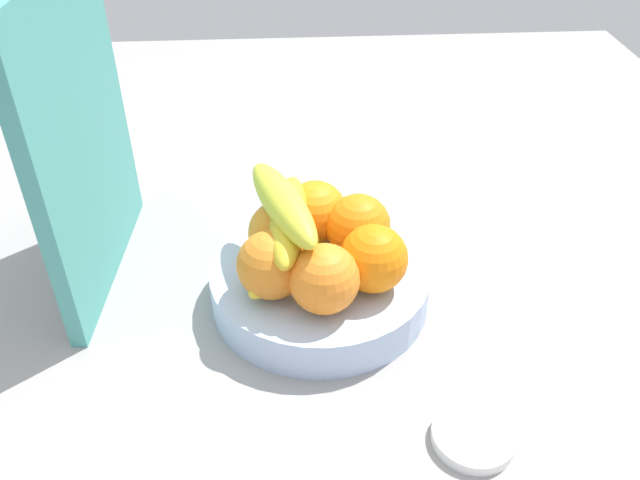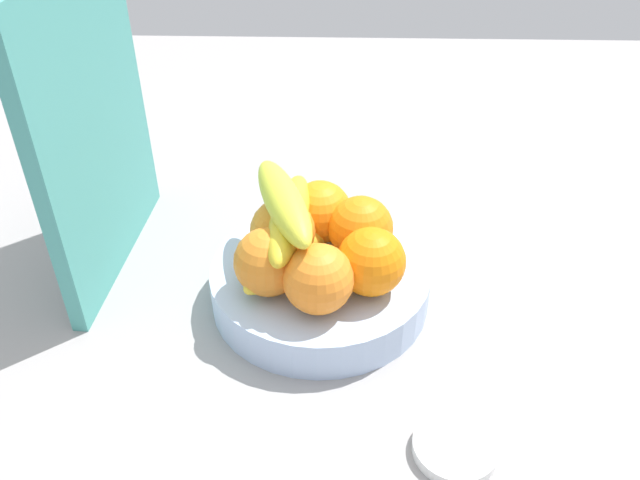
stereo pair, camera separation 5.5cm
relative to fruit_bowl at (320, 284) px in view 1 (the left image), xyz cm
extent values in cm
cube|color=gray|center=(-1.50, -2.30, -3.88)|extent=(180.00, 140.00, 3.00)
cylinder|color=#ABC2E4|center=(0.00, 0.00, 0.00)|extent=(25.30, 25.30, 4.76)
sphere|color=orange|center=(-3.40, -5.56, 6.14)|extent=(7.51, 7.51, 7.51)
sphere|color=orange|center=(2.70, -4.57, 6.14)|extent=(7.51, 7.51, 7.51)
sphere|color=orange|center=(5.88, 0.16, 6.14)|extent=(7.51, 7.51, 7.51)
sphere|color=orange|center=(1.92, 4.30, 6.14)|extent=(7.51, 7.51, 7.51)
sphere|color=orange|center=(-3.74, 5.42, 6.14)|extent=(7.51, 7.51, 7.51)
sphere|color=orange|center=(-6.41, -0.01, 6.14)|extent=(7.51, 7.51, 7.51)
ellipsoid|color=yellow|center=(0.44, 3.14, 4.38)|extent=(16.52, 12.43, 4.00)
ellipsoid|color=yellow|center=(0.98, 3.51, 6.58)|extent=(17.35, 9.54, 4.00)
ellipsoid|color=yellow|center=(0.68, 3.39, 8.78)|extent=(17.28, 5.44, 4.00)
ellipsoid|color=yellow|center=(0.68, 3.94, 10.98)|extent=(17.37, 9.35, 4.00)
cube|color=teal|center=(7.77, 25.85, 15.62)|extent=(28.06, 3.61, 36.00)
cylinder|color=white|center=(-20.87, -13.09, -1.76)|extent=(7.89, 7.89, 1.24)
camera|label=1|loc=(-58.52, 3.82, 50.17)|focal=37.06mm
camera|label=2|loc=(-58.62, -1.68, 50.17)|focal=37.06mm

